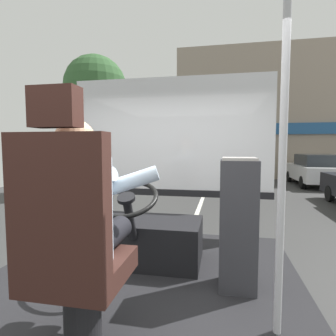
# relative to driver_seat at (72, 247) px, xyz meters

# --- Properties ---
(ground) EXTENTS (18.00, 44.00, 0.06)m
(ground) POSITION_rel_driver_seat_xyz_m (0.09, 9.35, -1.34)
(ground) COLOR #363636
(driver_seat) EXTENTS (0.48, 0.48, 1.36)m
(driver_seat) POSITION_rel_driver_seat_xyz_m (0.00, 0.00, 0.00)
(driver_seat) COLOR black
(driver_seat) RESTS_ON bus_floor
(bus_driver) EXTENTS (0.76, 0.57, 0.73)m
(bus_driver) POSITION_rel_driver_seat_xyz_m (0.00, 0.10, 0.18)
(bus_driver) COLOR black
(bus_driver) RESTS_ON driver_seat
(steering_console) EXTENTS (1.10, 0.96, 0.81)m
(steering_console) POSITION_rel_driver_seat_xyz_m (0.00, 1.22, -0.37)
(steering_console) COLOR black
(steering_console) RESTS_ON bus_floor
(handrail_pole) EXTENTS (0.04, 0.04, 1.99)m
(handrail_pole) POSITION_rel_driver_seat_xyz_m (1.06, 0.41, 0.41)
(handrail_pole) COLOR #B7B7BC
(handrail_pole) RESTS_ON bus_floor
(fare_box) EXTENTS (0.28, 0.27, 1.01)m
(fare_box) POSITION_rel_driver_seat_xyz_m (0.86, 0.90, -0.09)
(fare_box) COLOR #333338
(fare_box) RESTS_ON bus_floor
(windshield_panel) EXTENTS (2.50, 0.08, 1.48)m
(windshield_panel) POSITION_rel_driver_seat_xyz_m (0.09, 2.17, 0.46)
(windshield_panel) COLOR silver
(street_tree) EXTENTS (2.40, 2.40, 5.35)m
(street_tree) POSITION_rel_driver_seat_xyz_m (-4.17, 8.94, 2.80)
(street_tree) COLOR #4C3828
(street_tree) RESTS_ON ground
(shop_building) EXTENTS (13.60, 4.33, 7.43)m
(shop_building) POSITION_rel_driver_seat_xyz_m (4.91, 16.76, 2.40)
(shop_building) COLOR gray
(shop_building) RESTS_ON ground
(parked_car_white) EXTENTS (1.94, 3.87, 1.45)m
(parked_car_white) POSITION_rel_driver_seat_xyz_m (5.04, 12.51, -0.56)
(parked_car_white) COLOR silver
(parked_car_white) RESTS_ON ground
(parked_car_red) EXTENTS (1.85, 4.05, 1.43)m
(parked_car_red) POSITION_rel_driver_seat_xyz_m (5.32, 17.49, -0.58)
(parked_car_red) COLOR maroon
(parked_car_red) RESTS_ON ground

